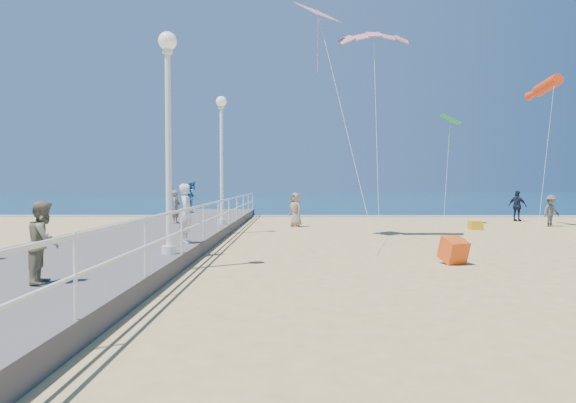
{
  "coord_description": "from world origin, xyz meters",
  "views": [
    {
      "loc": [
        -2.32,
        -12.31,
        2.1
      ],
      "look_at": [
        -2.5,
        2.0,
        1.6
      ],
      "focal_mm": 32.0,
      "sensor_mm": 36.0,
      "label": 1
    }
  ],
  "objects_px": {
    "lamp_post_mid": "(168,118)",
    "beach_walker_a": "(551,211)",
    "woman_holding_toddler": "(187,213)",
    "box_kite": "(453,253)",
    "lamp_post_far": "(221,146)",
    "spectator_6": "(176,207)",
    "beach_walker_b": "(517,206)",
    "spectator_1": "(44,242)",
    "beach_walker_c": "(296,210)",
    "toddler_held": "(193,197)",
    "beach_chair_left": "(475,225)"
  },
  "relations": [
    {
      "from": "lamp_post_mid",
      "to": "beach_walker_a",
      "type": "xyz_separation_m",
      "value": [
        15.58,
        12.83,
        -2.89
      ]
    },
    {
      "from": "woman_holding_toddler",
      "to": "box_kite",
      "type": "bearing_deg",
      "value": -104.34
    },
    {
      "from": "lamp_post_far",
      "to": "spectator_6",
      "type": "bearing_deg",
      "value": 165.99
    },
    {
      "from": "lamp_post_mid",
      "to": "lamp_post_far",
      "type": "bearing_deg",
      "value": 90.0
    },
    {
      "from": "lamp_post_mid",
      "to": "beach_walker_a",
      "type": "bearing_deg",
      "value": 39.48
    },
    {
      "from": "beach_walker_b",
      "to": "spectator_1",
      "type": "bearing_deg",
      "value": 99.12
    },
    {
      "from": "woman_holding_toddler",
      "to": "beach_walker_a",
      "type": "distance_m",
      "value": 18.87
    },
    {
      "from": "lamp_post_mid",
      "to": "spectator_6",
      "type": "relative_size",
      "value": 3.76
    },
    {
      "from": "lamp_post_mid",
      "to": "spectator_6",
      "type": "xyz_separation_m",
      "value": [
        -2.03,
        9.51,
        -2.55
      ]
    },
    {
      "from": "spectator_6",
      "to": "beach_walker_a",
      "type": "distance_m",
      "value": 17.92
    },
    {
      "from": "beach_walker_a",
      "to": "beach_walker_c",
      "type": "relative_size",
      "value": 0.93
    },
    {
      "from": "beach_walker_b",
      "to": "beach_walker_c",
      "type": "height_order",
      "value": "beach_walker_b"
    },
    {
      "from": "lamp_post_mid",
      "to": "toddler_held",
      "type": "bearing_deg",
      "value": 87.62
    },
    {
      "from": "woman_holding_toddler",
      "to": "beach_chair_left",
      "type": "distance_m",
      "value": 14.34
    },
    {
      "from": "toddler_held",
      "to": "beach_walker_b",
      "type": "bearing_deg",
      "value": -52.45
    },
    {
      "from": "woman_holding_toddler",
      "to": "beach_chair_left",
      "type": "relative_size",
      "value": 3.09
    },
    {
      "from": "beach_walker_c",
      "to": "beach_walker_b",
      "type": "bearing_deg",
      "value": 72.21
    },
    {
      "from": "lamp_post_mid",
      "to": "beach_walker_b",
      "type": "xyz_separation_m",
      "value": [
        15.46,
        16.36,
        -2.81
      ]
    },
    {
      "from": "lamp_post_mid",
      "to": "box_kite",
      "type": "distance_m",
      "value": 7.99
    },
    {
      "from": "toddler_held",
      "to": "beach_walker_a",
      "type": "xyz_separation_m",
      "value": [
        15.48,
        10.42,
        -0.94
      ]
    },
    {
      "from": "toddler_held",
      "to": "beach_walker_a",
      "type": "height_order",
      "value": "toddler_held"
    },
    {
      "from": "spectator_1",
      "to": "box_kite",
      "type": "height_order",
      "value": "spectator_1"
    },
    {
      "from": "toddler_held",
      "to": "beach_walker_c",
      "type": "height_order",
      "value": "toddler_held"
    },
    {
      "from": "woman_holding_toddler",
      "to": "beach_walker_b",
      "type": "bearing_deg",
      "value": -52.43
    },
    {
      "from": "beach_chair_left",
      "to": "beach_walker_b",
      "type": "bearing_deg",
      "value": 51.79
    },
    {
      "from": "lamp_post_far",
      "to": "beach_walker_a",
      "type": "xyz_separation_m",
      "value": [
        15.58,
        3.83,
        -2.89
      ]
    },
    {
      "from": "lamp_post_far",
      "to": "beach_walker_c",
      "type": "bearing_deg",
      "value": 49.43
    },
    {
      "from": "beach_walker_b",
      "to": "woman_holding_toddler",
      "type": "bearing_deg",
      "value": 91.25
    },
    {
      "from": "box_kite",
      "to": "lamp_post_mid",
      "type": "bearing_deg",
      "value": 169.13
    },
    {
      "from": "box_kite",
      "to": "beach_walker_a",
      "type": "bearing_deg",
      "value": 35.49
    },
    {
      "from": "toddler_held",
      "to": "spectator_1",
      "type": "bearing_deg",
      "value": 162.79
    },
    {
      "from": "lamp_post_far",
      "to": "toddler_held",
      "type": "height_order",
      "value": "lamp_post_far"
    },
    {
      "from": "toddler_held",
      "to": "beach_walker_a",
      "type": "distance_m",
      "value": 18.68
    },
    {
      "from": "lamp_post_mid",
      "to": "toddler_held",
      "type": "xyz_separation_m",
      "value": [
        0.1,
        2.41,
        -1.94
      ]
    },
    {
      "from": "lamp_post_mid",
      "to": "woman_holding_toddler",
      "type": "xyz_separation_m",
      "value": [
        -0.05,
        2.26,
        -2.41
      ]
    },
    {
      "from": "spectator_6",
      "to": "lamp_post_far",
      "type": "bearing_deg",
      "value": -97.7
    },
    {
      "from": "toddler_held",
      "to": "spectator_6",
      "type": "xyz_separation_m",
      "value": [
        -2.13,
        7.1,
        -0.61
      ]
    },
    {
      "from": "spectator_1",
      "to": "beach_walker_c",
      "type": "relative_size",
      "value": 0.85
    },
    {
      "from": "lamp_post_far",
      "to": "beach_chair_left",
      "type": "bearing_deg",
      "value": 10.15
    },
    {
      "from": "beach_walker_c",
      "to": "box_kite",
      "type": "relative_size",
      "value": 2.77
    },
    {
      "from": "spectator_6",
      "to": "beach_walker_c",
      "type": "height_order",
      "value": "spectator_6"
    },
    {
      "from": "beach_walker_b",
      "to": "box_kite",
      "type": "relative_size",
      "value": 2.85
    },
    {
      "from": "toddler_held",
      "to": "spectator_6",
      "type": "relative_size",
      "value": 0.66
    },
    {
      "from": "spectator_1",
      "to": "beach_walker_b",
      "type": "height_order",
      "value": "spectator_1"
    },
    {
      "from": "beach_walker_a",
      "to": "beach_chair_left",
      "type": "bearing_deg",
      "value": 176.89
    },
    {
      "from": "beach_walker_a",
      "to": "spectator_1",
      "type": "bearing_deg",
      "value": -161.5
    },
    {
      "from": "woman_holding_toddler",
      "to": "lamp_post_mid",
      "type": "bearing_deg",
      "value": 176.57
    },
    {
      "from": "lamp_post_far",
      "to": "beach_walker_a",
      "type": "relative_size",
      "value": 3.43
    },
    {
      "from": "toddler_held",
      "to": "beach_chair_left",
      "type": "height_order",
      "value": "toddler_held"
    },
    {
      "from": "toddler_held",
      "to": "beach_chair_left",
      "type": "bearing_deg",
      "value": -57.05
    }
  ]
}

